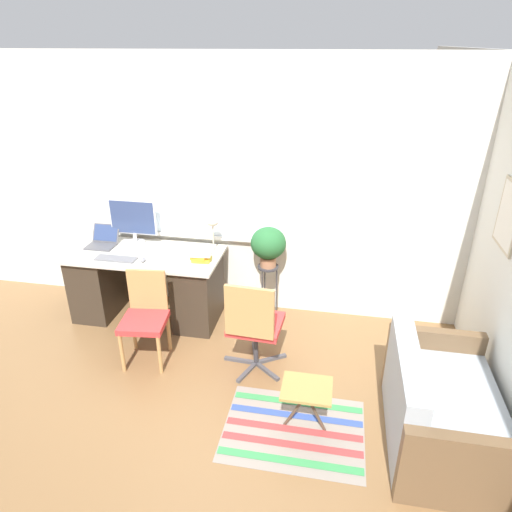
{
  "coord_description": "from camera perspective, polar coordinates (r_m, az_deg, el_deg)",
  "views": [
    {
      "loc": [
        0.89,
        -3.66,
        2.76
      ],
      "look_at": [
        0.16,
        0.18,
        0.92
      ],
      "focal_mm": 32.0,
      "sensor_mm": 36.0,
      "label": 1
    }
  ],
  "objects": [
    {
      "name": "folding_stool",
      "position": [
        3.62,
        6.35,
        -16.48
      ],
      "size": [
        0.38,
        0.32,
        0.41
      ],
      "color": "olive",
      "rests_on": "ground_plane"
    },
    {
      "name": "desk",
      "position": [
        5.07,
        -13.4,
        -3.35
      ],
      "size": [
        1.62,
        0.74,
        0.76
      ],
      "color": "beige",
      "rests_on": "ground_plane"
    },
    {
      "name": "book_stack",
      "position": [
        4.6,
        -6.94,
        -0.03
      ],
      "size": [
        0.22,
        0.17,
        0.1
      ],
      "color": "yellow",
      "rests_on": "desk"
    },
    {
      "name": "office_chair_swivel",
      "position": [
        4.07,
        -0.26,
        -8.54
      ],
      "size": [
        0.58,
        0.6,
        0.95
      ],
      "rotation": [
        0.0,
        0.0,
        3.08
      ],
      "color": "#47474C",
      "rests_on": "ground_plane"
    },
    {
      "name": "plant_stand",
      "position": [
        4.84,
        1.51,
        -2.25
      ],
      "size": [
        0.22,
        0.22,
        0.63
      ],
      "color": "#333338",
      "rests_on": "ground_plane"
    },
    {
      "name": "laptop",
      "position": [
        5.2,
        -18.63,
        1.73
      ],
      "size": [
        0.3,
        0.3,
        0.2
      ],
      "color": "#4C4C51",
      "rests_on": "desk"
    },
    {
      "name": "desk_chair_wooden",
      "position": [
        4.39,
        -13.68,
        -7.17
      ],
      "size": [
        0.45,
        0.46,
        0.86
      ],
      "rotation": [
        0.0,
        0.0,
        0.12
      ],
      "color": "#B2844C",
      "rests_on": "ground_plane"
    },
    {
      "name": "wall_right_with_picture",
      "position": [
        4.16,
        29.1,
        2.06
      ],
      "size": [
        0.08,
        9.0,
        2.7
      ],
      "color": "silver",
      "rests_on": "ground_plane"
    },
    {
      "name": "ground_plane",
      "position": [
        4.67,
        -2.42,
        -11.03
      ],
      "size": [
        14.0,
        14.0,
        0.0
      ],
      "primitive_type": "plane",
      "color": "brown"
    },
    {
      "name": "keyboard",
      "position": [
        4.83,
        -17.12,
        -0.33
      ],
      "size": [
        0.42,
        0.13,
        0.02
      ],
      "color": "slate",
      "rests_on": "desk"
    },
    {
      "name": "monitor",
      "position": [
        5.09,
        -15.11,
        4.34
      ],
      "size": [
        0.52,
        0.2,
        0.49
      ],
      "color": "silver",
      "rests_on": "desk"
    },
    {
      "name": "potted_plant",
      "position": [
        4.69,
        1.55,
        1.47
      ],
      "size": [
        0.37,
        0.37,
        0.43
      ],
      "color": "#9E6B4C",
      "rests_on": "plant_stand"
    },
    {
      "name": "wall_back_with_window",
      "position": [
        4.78,
        -0.77,
        8.05
      ],
      "size": [
        9.0,
        0.12,
        2.7
      ],
      "color": "silver",
      "rests_on": "ground_plane"
    },
    {
      "name": "desk_lamp",
      "position": [
        4.71,
        -5.43,
        3.68
      ],
      "size": [
        0.12,
        0.12,
        0.37
      ],
      "color": "#BCB299",
      "rests_on": "desk"
    },
    {
      "name": "couch_loveseat",
      "position": [
        3.83,
        21.9,
        -17.55
      ],
      "size": [
        0.77,
        1.23,
        0.75
      ],
      "rotation": [
        0.0,
        0.0,
        1.57
      ],
      "color": "#9EA8B2",
      "rests_on": "ground_plane"
    },
    {
      "name": "floor_rug_striped",
      "position": [
        3.84,
        4.73,
        -20.83
      ],
      "size": [
        1.09,
        0.82,
        0.01
      ],
      "color": "gray",
      "rests_on": "ground_plane"
    },
    {
      "name": "mouse",
      "position": [
        4.71,
        -13.9,
        -0.48
      ],
      "size": [
        0.04,
        0.07,
        0.04
      ],
      "color": "slate",
      "rests_on": "desk"
    }
  ]
}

